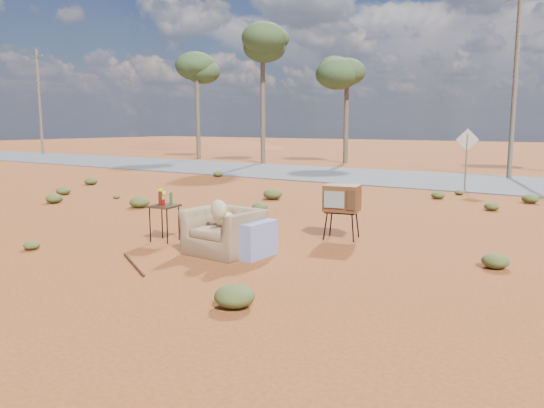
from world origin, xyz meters
The scene contains 14 objects.
ground centered at (0.00, 0.00, 0.00)m, with size 140.00×140.00×0.00m, color #934B1D.
highway centered at (0.00, 15.00, 0.02)m, with size 140.00×7.00×0.04m, color #565659.
dirt_mound centered at (-30.00, 34.00, 0.00)m, with size 26.00×18.00×2.00m, color #9C4325.
armchair centered at (0.26, 0.17, 0.51)m, with size 1.50×0.94×1.09m.
tv_unit centered at (1.38, 2.46, 0.83)m, with size 0.79×0.69×1.11m.
side_table centered at (-1.52, 0.30, 0.76)m, with size 0.59×0.59×1.03m.
rusty_bar centered at (-0.57, -1.37, 0.02)m, with size 0.04×0.04×1.53m, color #512215.
road_sign centered at (1.50, 12.00, 1.50)m, with size 0.78×0.06×2.19m.
eucalyptus_far_left centered at (-18.00, 20.00, 5.94)m, with size 3.20×3.20×7.10m.
eucalyptus_left centered at (-12.00, 19.00, 6.92)m, with size 3.20×3.20×8.10m.
eucalyptus_near_left centered at (-8.00, 22.00, 5.45)m, with size 3.20×3.20×6.60m.
utility_pole_west centered at (-32.00, 17.50, 4.15)m, with size 1.40×0.20×8.00m.
utility_pole_center centered at (2.00, 17.50, 4.15)m, with size 1.40×0.20×8.00m.
scrub_patch centered at (-0.82, 4.41, 0.14)m, with size 17.49×8.07×0.33m.
Camera 1 is at (6.13, -7.25, 2.34)m, focal length 35.00 mm.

